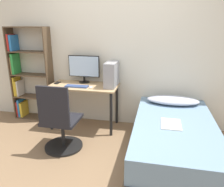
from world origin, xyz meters
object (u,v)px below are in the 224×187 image
object	(u,v)px
bookshelf	(26,77)
office_chair	(60,126)
pc_tower	(111,74)
keyboard	(77,86)
monitor	(84,68)
bed	(174,140)

from	to	relation	value
bookshelf	office_chair	size ratio (longest dim) A/B	1.72
office_chair	pc_tower	size ratio (longest dim) A/B	2.29
office_chair	keyboard	bearing A→B (deg)	89.78
monitor	bed	bearing A→B (deg)	-29.81
monitor	keyboard	bearing A→B (deg)	-95.15
bookshelf	bed	size ratio (longest dim) A/B	0.87
pc_tower	bookshelf	bearing A→B (deg)	176.37
bookshelf	bed	distance (m)	2.73
bookshelf	keyboard	size ratio (longest dim) A/B	4.48
office_chair	bed	world-z (taller)	office_chair
keyboard	pc_tower	bearing A→B (deg)	17.71
office_chair	monitor	distance (m)	1.14
monitor	pc_tower	bearing A→B (deg)	-14.35
bookshelf	keyboard	xyz separation A→B (m)	(1.06, -0.27, -0.04)
bookshelf	keyboard	bearing A→B (deg)	-14.20
bed	keyboard	distance (m)	1.66
bed	pc_tower	distance (m)	1.37
office_chair	bookshelf	bearing A→B (deg)	138.70
bookshelf	pc_tower	xyz separation A→B (m)	(1.59, -0.10, 0.15)
keyboard	bookshelf	bearing A→B (deg)	165.80
bed	keyboard	size ratio (longest dim) A/B	5.15
office_chair	pc_tower	world-z (taller)	pc_tower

